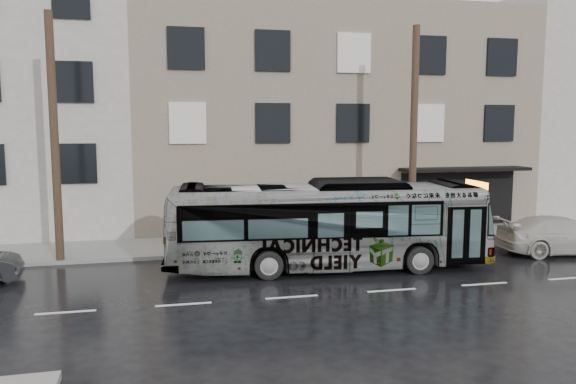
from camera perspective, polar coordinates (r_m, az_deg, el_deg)
The scene contains 8 objects.
ground at distance 19.46m, azimuth -1.26°, elevation -8.46°, with size 120.00×120.00×0.00m, color black.
sidewalk at distance 24.13m, azimuth -3.52°, elevation -5.26°, with size 90.00×3.60×0.15m, color gray.
building_taupe at distance 32.28m, azimuth 3.10°, elevation 7.52°, with size 20.00×12.00×11.00m, color gray.
utility_pole_front at distance 23.95m, azimuth 12.64°, elevation 5.54°, with size 0.30×0.30×9.00m, color #493424.
utility_pole_rear at distance 22.05m, azimuth -22.64°, elevation 5.07°, with size 0.30×0.30×9.00m, color #493424.
sign_post at distance 24.73m, azimuth 14.75°, elevation -2.17°, with size 0.06×0.06×2.40m, color slate.
bus at distance 20.04m, azimuth 3.98°, elevation -3.35°, with size 2.68×11.43×3.18m, color #B2B2B2.
white_sedan at distance 25.01m, azimuth 26.06°, elevation -3.96°, with size 2.08×5.12×1.48m, color #B2B0AA.
Camera 1 is at (-3.62, -18.40, 5.16)m, focal length 35.00 mm.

